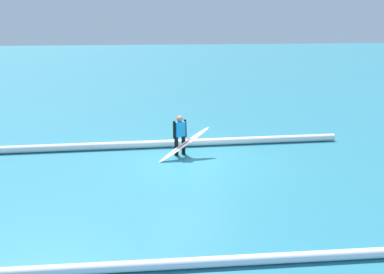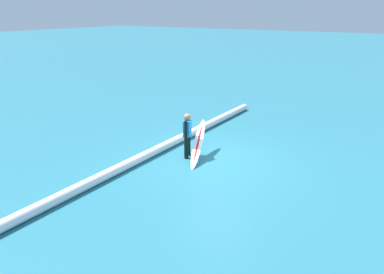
# 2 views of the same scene
# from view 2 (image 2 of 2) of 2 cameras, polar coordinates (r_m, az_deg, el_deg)

# --- Properties ---
(ground_plane) EXTENTS (141.46, 141.46, 0.00)m
(ground_plane) POSITION_cam_2_polar(r_m,az_deg,el_deg) (11.40, 3.89, -3.62)
(ground_plane) COLOR teal
(surfer) EXTENTS (0.49, 0.34, 1.42)m
(surfer) POSITION_cam_2_polar(r_m,az_deg,el_deg) (11.35, -0.74, 0.65)
(surfer) COLOR black
(surfer) RESTS_ON ground_plane
(surfboard) EXTENTS (1.93, 0.98, 1.01)m
(surfboard) POSITION_cam_2_polar(r_m,az_deg,el_deg) (11.39, 0.96, -0.96)
(surfboard) COLOR white
(surfboard) RESTS_ON ground_plane
(wave_crest_foreground) EXTENTS (16.28, 0.39, 0.28)m
(wave_crest_foreground) POSITION_cam_2_polar(r_m,az_deg,el_deg) (10.77, -10.74, -4.56)
(wave_crest_foreground) COLOR white
(wave_crest_foreground) RESTS_ON ground_plane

